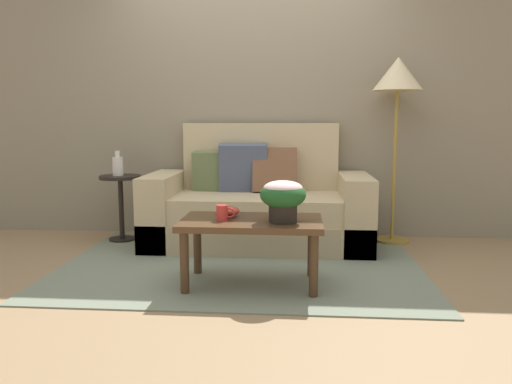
# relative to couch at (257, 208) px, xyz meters

# --- Properties ---
(ground_plane) EXTENTS (14.00, 14.00, 0.00)m
(ground_plane) POSITION_rel_couch_xyz_m (-0.07, -0.79, -0.33)
(ground_plane) COLOR #997A56
(wall_back) EXTENTS (6.40, 0.12, 2.92)m
(wall_back) POSITION_rel_couch_xyz_m (-0.07, 0.47, 1.13)
(wall_back) COLOR gray
(wall_back) RESTS_ON ground
(area_rug) EXTENTS (2.72, 1.99, 0.01)m
(area_rug) POSITION_rel_couch_xyz_m (-0.07, -0.67, -0.33)
(area_rug) COLOR gray
(area_rug) RESTS_ON ground
(couch) EXTENTS (1.95, 0.87, 1.08)m
(couch) POSITION_rel_couch_xyz_m (0.00, 0.00, 0.00)
(couch) COLOR tan
(couch) RESTS_ON ground
(coffee_table) EXTENTS (0.94, 0.55, 0.46)m
(coffee_table) POSITION_rel_couch_xyz_m (0.05, -1.14, 0.05)
(coffee_table) COLOR #442D1B
(coffee_table) RESTS_ON ground
(side_table) EXTENTS (0.38, 0.38, 0.61)m
(side_table) POSITION_rel_couch_xyz_m (-1.26, 0.03, 0.09)
(side_table) COLOR black
(side_table) RESTS_ON ground
(floor_lamp) EXTENTS (0.44, 0.44, 1.66)m
(floor_lamp) POSITION_rel_couch_xyz_m (1.23, 0.18, 1.09)
(floor_lamp) COLOR olive
(floor_lamp) RESTS_ON ground
(potted_plant) EXTENTS (0.30, 0.30, 0.27)m
(potted_plant) POSITION_rel_couch_xyz_m (0.26, -1.21, 0.29)
(potted_plant) COLOR black
(potted_plant) RESTS_ON coffee_table
(coffee_mug) EXTENTS (0.12, 0.08, 0.10)m
(coffee_mug) POSITION_rel_couch_xyz_m (-0.14, -1.19, 0.17)
(coffee_mug) COLOR red
(coffee_mug) RESTS_ON coffee_table
(snack_bowl) EXTENTS (0.14, 0.14, 0.07)m
(snack_bowl) POSITION_rel_couch_xyz_m (-0.11, -1.06, 0.16)
(snack_bowl) COLOR #B2382D
(snack_bowl) RESTS_ON coffee_table
(table_vase) EXTENTS (0.10, 0.10, 0.23)m
(table_vase) POSITION_rel_couch_xyz_m (-1.28, 0.03, 0.37)
(table_vase) COLOR silver
(table_vase) RESTS_ON side_table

